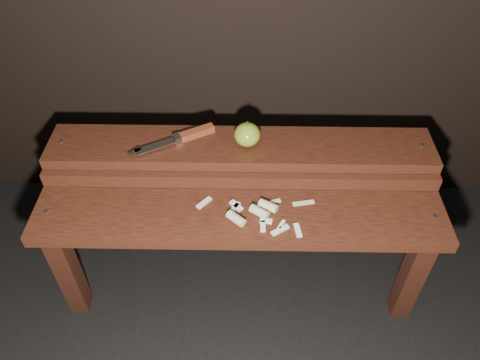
{
  "coord_description": "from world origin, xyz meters",
  "views": [
    {
      "loc": [
        0.02,
        -0.95,
        1.43
      ],
      "look_at": [
        0.0,
        0.06,
        0.45
      ],
      "focal_mm": 35.0,
      "sensor_mm": 36.0,
      "label": 1
    }
  ],
  "objects_px": {
    "bench_front_tier": "(239,232)",
    "apple": "(247,135)",
    "knife": "(186,136)",
    "bench_rear_tier": "(241,165)"
  },
  "relations": [
    {
      "from": "bench_front_tier",
      "to": "apple",
      "type": "bearing_deg",
      "value": 85.07
    },
    {
      "from": "bench_front_tier",
      "to": "apple",
      "type": "relative_size",
      "value": 14.21
    },
    {
      "from": "apple",
      "to": "knife",
      "type": "bearing_deg",
      "value": 173.81
    },
    {
      "from": "bench_front_tier",
      "to": "apple",
      "type": "distance_m",
      "value": 0.3
    },
    {
      "from": "bench_rear_tier",
      "to": "bench_front_tier",
      "type": "bearing_deg",
      "value": -90.0
    },
    {
      "from": "bench_front_tier",
      "to": "apple",
      "type": "xyz_separation_m",
      "value": [
        0.02,
        0.23,
        0.18
      ]
    },
    {
      "from": "apple",
      "to": "knife",
      "type": "distance_m",
      "value": 0.19
    },
    {
      "from": "knife",
      "to": "apple",
      "type": "bearing_deg",
      "value": -6.19
    },
    {
      "from": "bench_front_tier",
      "to": "bench_rear_tier",
      "type": "distance_m",
      "value": 0.23
    },
    {
      "from": "bench_front_tier",
      "to": "apple",
      "type": "height_order",
      "value": "apple"
    }
  ]
}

